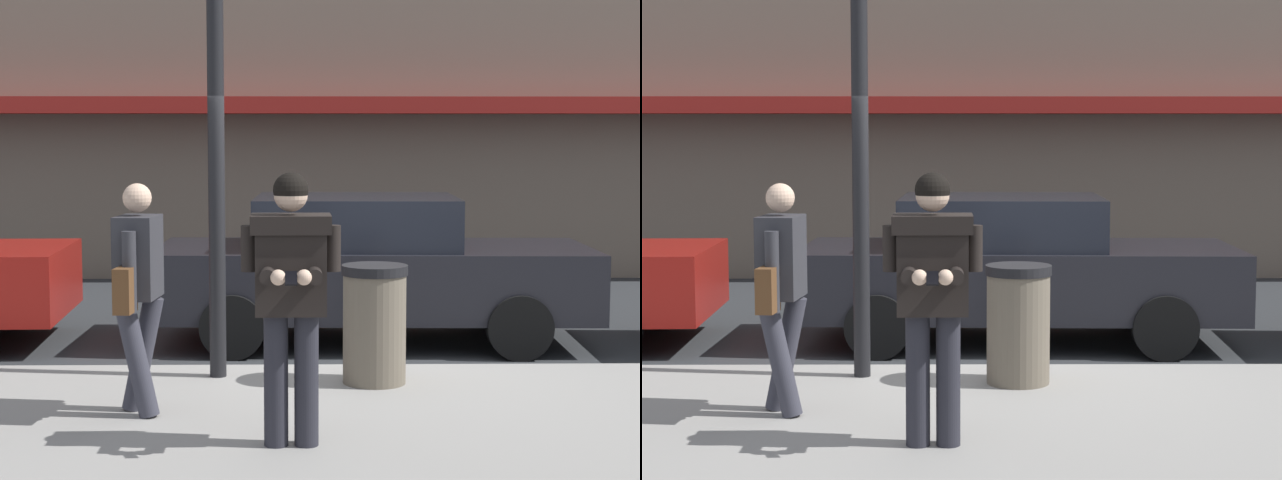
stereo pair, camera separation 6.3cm
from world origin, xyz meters
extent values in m
plane|color=#2B2D30|center=(0.00, 0.00, 0.00)|extent=(80.00, 80.00, 0.00)
cube|color=gray|center=(1.00, -2.85, 0.07)|extent=(32.00, 5.30, 0.14)
cube|color=silver|center=(1.00, 0.05, 0.00)|extent=(28.00, 0.12, 0.01)
cube|color=maroon|center=(1.00, 6.15, 2.60)|extent=(26.60, 0.70, 0.24)
cylinder|color=black|center=(-3.79, 2.31, 0.32)|extent=(0.65, 0.24, 0.64)
cube|color=black|center=(0.28, 1.52, 0.67)|extent=(4.55, 1.95, 0.70)
cube|color=black|center=(0.10, 1.52, 1.28)|extent=(2.12, 1.70, 0.52)
cylinder|color=black|center=(1.70, 2.33, 0.32)|extent=(0.65, 0.24, 0.64)
cylinder|color=black|center=(1.65, 0.62, 0.32)|extent=(0.65, 0.24, 0.64)
cylinder|color=black|center=(-1.09, 2.41, 0.32)|extent=(0.65, 0.24, 0.64)
cylinder|color=black|center=(-1.14, 0.70, 0.32)|extent=(0.65, 0.24, 0.64)
cylinder|color=#23232B|center=(-0.43, -2.68, 0.58)|extent=(0.16, 0.16, 0.88)
cylinder|color=#23232B|center=(-0.63, -2.68, 0.58)|extent=(0.16, 0.16, 0.88)
cube|color=black|center=(-0.53, -2.68, 1.34)|extent=(0.46, 0.31, 0.64)
cube|color=black|center=(-0.53, -2.68, 1.61)|extent=(0.53, 0.35, 0.12)
cylinder|color=black|center=(-0.26, -2.67, 1.45)|extent=(0.11, 0.11, 0.30)
cylinder|color=black|center=(-0.38, -2.84, 1.30)|extent=(0.10, 0.30, 0.10)
sphere|color=beige|center=(-0.45, -2.98, 1.30)|extent=(0.10, 0.10, 0.10)
cylinder|color=black|center=(-0.80, -2.68, 1.45)|extent=(0.11, 0.11, 0.30)
cylinder|color=black|center=(-0.68, -2.84, 1.30)|extent=(0.10, 0.30, 0.10)
sphere|color=beige|center=(-0.61, -2.98, 1.30)|extent=(0.10, 0.10, 0.10)
cube|color=black|center=(-0.53, -3.02, 1.30)|extent=(0.08, 0.14, 0.07)
sphere|color=beige|center=(-0.53, -2.71, 1.80)|extent=(0.22, 0.22, 0.22)
sphere|color=black|center=(-0.53, -2.71, 1.83)|extent=(0.23, 0.23, 0.23)
cylinder|color=#33333D|center=(-1.64, -1.76, 0.57)|extent=(0.34, 0.18, 0.87)
cylinder|color=#33333D|center=(-1.66, -1.94, 0.57)|extent=(0.34, 0.18, 0.87)
cube|color=#2D2D33|center=(-1.65, -1.85, 1.30)|extent=(0.32, 0.45, 0.60)
cylinder|color=#2D2D33|center=(-1.63, -1.60, 1.22)|extent=(0.10, 0.10, 0.58)
cylinder|color=#2D2D33|center=(-1.67, -2.10, 1.22)|extent=(0.10, 0.10, 0.58)
sphere|color=beige|center=(-1.65, -1.85, 1.73)|extent=(0.21, 0.21, 0.21)
cube|color=brown|center=(-1.70, -2.15, 1.10)|extent=(0.14, 0.25, 0.32)
cylinder|color=black|center=(-1.17, -0.65, 2.44)|extent=(0.14, 0.14, 4.60)
cylinder|color=#665B4C|center=(0.14, -0.90, 0.59)|extent=(0.52, 0.52, 0.90)
cylinder|color=black|center=(0.14, -0.90, 1.08)|extent=(0.55, 0.55, 0.08)
camera|label=1|loc=(-0.45, -9.57, 2.19)|focal=60.00mm
camera|label=2|loc=(-0.39, -9.57, 2.19)|focal=60.00mm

